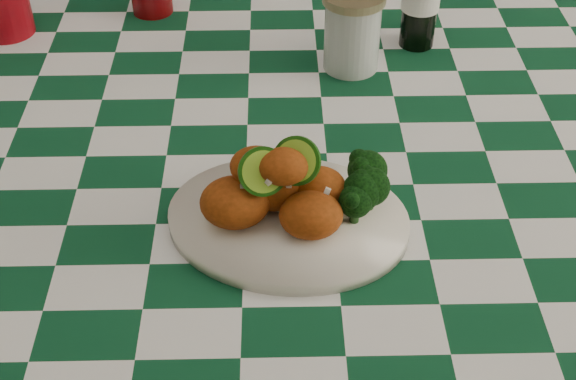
{
  "coord_description": "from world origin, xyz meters",
  "views": [
    {
      "loc": [
        0.04,
        -0.88,
        1.41
      ],
      "look_at": [
        0.05,
        -0.2,
        0.84
      ],
      "focal_mm": 50.0,
      "sensor_mm": 36.0,
      "label": 1
    }
  ],
  "objects_px": {
    "plate": "(288,221)",
    "fried_chicken_pile": "(283,183)",
    "mason_jar": "(352,31)",
    "wooden_chair_left": "(113,54)",
    "dining_table": "(255,318)",
    "wooden_chair_right": "(370,70)"
  },
  "relations": [
    {
      "from": "dining_table",
      "to": "wooden_chair_right",
      "type": "xyz_separation_m",
      "value": [
        0.26,
        0.68,
        0.06
      ]
    },
    {
      "from": "mason_jar",
      "to": "plate",
      "type": "bearing_deg",
      "value": -106.03
    },
    {
      "from": "wooden_chair_left",
      "to": "dining_table",
      "type": "bearing_deg",
      "value": -44.89
    },
    {
      "from": "wooden_chair_right",
      "to": "fried_chicken_pile",
      "type": "bearing_deg",
      "value": -127.44
    },
    {
      "from": "fried_chicken_pile",
      "to": "wooden_chair_left",
      "type": "xyz_separation_m",
      "value": [
        -0.38,
        0.94,
        -0.39
      ]
    },
    {
      "from": "wooden_chair_left",
      "to": "wooden_chair_right",
      "type": "height_order",
      "value": "wooden_chair_left"
    },
    {
      "from": "fried_chicken_pile",
      "to": "mason_jar",
      "type": "bearing_deg",
      "value": 73.22
    },
    {
      "from": "dining_table",
      "to": "wooden_chair_right",
      "type": "bearing_deg",
      "value": 69.51
    },
    {
      "from": "plate",
      "to": "mason_jar",
      "type": "relative_size",
      "value": 2.35
    },
    {
      "from": "dining_table",
      "to": "wooden_chair_left",
      "type": "distance_m",
      "value": 0.82
    },
    {
      "from": "dining_table",
      "to": "mason_jar",
      "type": "bearing_deg",
      "value": 44.14
    },
    {
      "from": "plate",
      "to": "wooden_chair_left",
      "type": "relative_size",
      "value": 0.3
    },
    {
      "from": "mason_jar",
      "to": "wooden_chair_left",
      "type": "xyz_separation_m",
      "value": [
        -0.48,
        0.59,
        -0.38
      ]
    },
    {
      "from": "mason_jar",
      "to": "wooden_chair_left",
      "type": "distance_m",
      "value": 0.86
    },
    {
      "from": "plate",
      "to": "mason_jar",
      "type": "bearing_deg",
      "value": 73.97
    },
    {
      "from": "wooden_chair_right",
      "to": "mason_jar",
      "type": "bearing_deg",
      "value": -125.15
    },
    {
      "from": "wooden_chair_right",
      "to": "plate",
      "type": "bearing_deg",
      "value": -127.13
    },
    {
      "from": "plate",
      "to": "fried_chicken_pile",
      "type": "height_order",
      "value": "fried_chicken_pile"
    },
    {
      "from": "mason_jar",
      "to": "wooden_chair_right",
      "type": "relative_size",
      "value": 0.13
    },
    {
      "from": "wooden_chair_left",
      "to": "mason_jar",
      "type": "bearing_deg",
      "value": -30.01
    },
    {
      "from": "dining_table",
      "to": "fried_chicken_pile",
      "type": "xyz_separation_m",
      "value": [
        0.05,
        -0.2,
        0.46
      ]
    },
    {
      "from": "dining_table",
      "to": "wooden_chair_left",
      "type": "relative_size",
      "value": 1.79
    }
  ]
}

